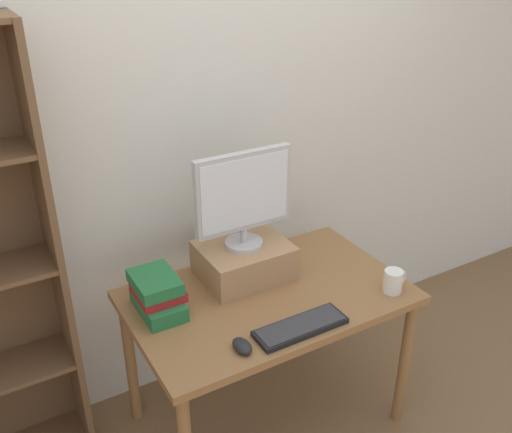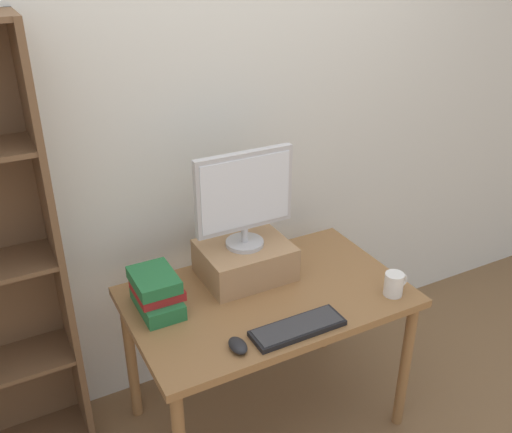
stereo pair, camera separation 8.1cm
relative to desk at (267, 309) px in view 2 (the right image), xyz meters
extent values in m
plane|color=brown|center=(0.00, 0.00, -0.65)|extent=(12.00, 12.00, 0.00)
cube|color=silver|center=(0.00, 0.55, 0.65)|extent=(7.00, 0.08, 2.60)
cube|color=olive|center=(0.00, 0.00, 0.06)|extent=(1.21, 0.75, 0.04)
cylinder|color=olive|center=(0.55, -0.32, -0.30)|extent=(0.05, 0.05, 0.70)
cylinder|color=olive|center=(-0.55, 0.32, -0.30)|extent=(0.05, 0.05, 0.70)
cylinder|color=olive|center=(0.55, 0.32, -0.30)|extent=(0.05, 0.05, 0.70)
cube|color=brown|center=(-0.79, 0.37, 0.30)|extent=(0.03, 0.28, 1.91)
cube|color=#A87F56|center=(-0.02, 0.18, 0.16)|extent=(0.40, 0.32, 0.16)
cylinder|color=#B7B7BA|center=(-0.02, 0.18, 0.25)|extent=(0.17, 0.17, 0.02)
cylinder|color=#B7B7BA|center=(-0.02, 0.18, 0.30)|extent=(0.03, 0.03, 0.07)
cube|color=#B7B7BA|center=(-0.02, 0.18, 0.51)|extent=(0.45, 0.04, 0.35)
cube|color=silver|center=(-0.02, 0.16, 0.51)|extent=(0.42, 0.00, 0.31)
cube|color=black|center=(-0.02, -0.28, 0.09)|extent=(0.39, 0.13, 0.02)
cube|color=#333335|center=(-0.02, -0.28, 0.11)|extent=(0.36, 0.11, 0.00)
ellipsoid|color=black|center=(-0.28, -0.27, 0.10)|extent=(0.06, 0.10, 0.04)
cube|color=#236B38|center=(-0.46, 0.12, 0.12)|extent=(0.16, 0.27, 0.07)
cube|color=maroon|center=(-0.45, 0.13, 0.17)|extent=(0.18, 0.21, 0.04)
cube|color=#236B38|center=(-0.46, 0.13, 0.22)|extent=(0.17, 0.23, 0.05)
cylinder|color=white|center=(0.48, -0.26, 0.14)|extent=(0.08, 0.08, 0.10)
torus|color=white|center=(0.52, -0.26, 0.14)|extent=(0.07, 0.01, 0.07)
camera|label=1|loc=(-1.08, -1.76, 1.51)|focal=40.00mm
camera|label=2|loc=(-1.01, -1.80, 1.51)|focal=40.00mm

